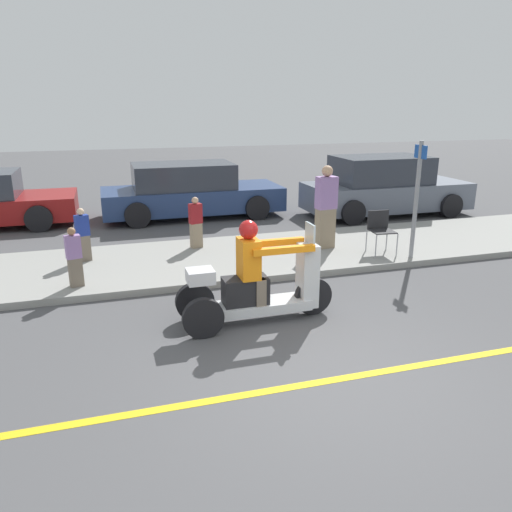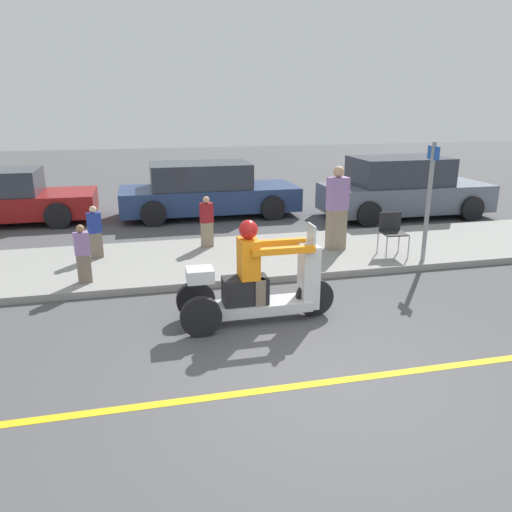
# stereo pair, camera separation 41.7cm
# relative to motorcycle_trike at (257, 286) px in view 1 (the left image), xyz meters

# --- Properties ---
(ground_plane) EXTENTS (60.00, 60.00, 0.00)m
(ground_plane) POSITION_rel_motorcycle_trike_xyz_m (0.44, -1.77, -0.53)
(ground_plane) COLOR #4C4C4F
(lane_stripe) EXTENTS (24.00, 0.12, 0.01)m
(lane_stripe) POSITION_rel_motorcycle_trike_xyz_m (-0.01, -1.77, -0.53)
(lane_stripe) COLOR gold
(lane_stripe) RESTS_ON ground
(sidewalk_strip) EXTENTS (28.00, 2.80, 0.12)m
(sidewalk_strip) POSITION_rel_motorcycle_trike_xyz_m (0.44, 2.83, -0.47)
(sidewalk_strip) COLOR gray
(sidewalk_strip) RESTS_ON ground
(motorcycle_trike) EXTENTS (2.24, 0.70, 1.48)m
(motorcycle_trike) POSITION_rel_motorcycle_trike_xyz_m (0.00, 0.00, 0.00)
(motorcycle_trike) COLOR black
(motorcycle_trike) RESTS_ON ground
(spectator_with_child) EXTENTS (0.28, 0.21, 1.05)m
(spectator_with_child) POSITION_rel_motorcycle_trike_xyz_m (-0.21, 3.55, 0.09)
(spectator_with_child) COLOR gray
(spectator_with_child) RESTS_ON sidewalk_strip
(spectator_end_of_line) EXTENTS (0.26, 0.19, 0.98)m
(spectator_end_of_line) POSITION_rel_motorcycle_trike_xyz_m (-2.48, 1.89, 0.06)
(spectator_end_of_line) COLOR #726656
(spectator_end_of_line) RESTS_ON sidewalk_strip
(spectator_near_curb) EXTENTS (0.27, 0.21, 1.01)m
(spectator_near_curb) POSITION_rel_motorcycle_trike_xyz_m (-2.38, 3.28, 0.07)
(spectator_near_curb) COLOR #726656
(spectator_near_curb) RESTS_ON sidewalk_strip
(spectator_by_tree) EXTENTS (0.42, 0.28, 1.67)m
(spectator_by_tree) POSITION_rel_motorcycle_trike_xyz_m (2.31, 2.79, 0.39)
(spectator_by_tree) COLOR gray
(spectator_by_tree) RESTS_ON sidewalk_strip
(folding_chair_curbside) EXTENTS (0.50, 0.50, 0.82)m
(folding_chair_curbside) POSITION_rel_motorcycle_trike_xyz_m (3.21, 2.17, 0.09)
(folding_chair_curbside) COLOR #A5A8AD
(folding_chair_curbside) RESTS_ON sidewalk_strip
(parked_car_lot_right) EXTENTS (4.47, 1.95, 1.59)m
(parked_car_lot_right) POSITION_rel_motorcycle_trike_xyz_m (5.39, 5.70, 0.21)
(parked_car_lot_right) COLOR slate
(parked_car_lot_right) RESTS_ON ground
(parked_car_lot_center) EXTENTS (4.74, 1.99, 1.44)m
(parked_car_lot_center) POSITION_rel_motorcycle_trike_xyz_m (0.26, 6.99, 0.15)
(parked_car_lot_center) COLOR navy
(parked_car_lot_center) RESTS_ON ground
(street_sign) EXTENTS (0.08, 0.36, 2.20)m
(street_sign) POSITION_rel_motorcycle_trike_xyz_m (3.63, 1.68, 0.79)
(street_sign) COLOR gray
(street_sign) RESTS_ON sidewalk_strip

